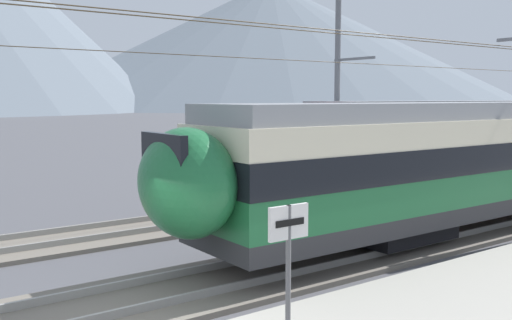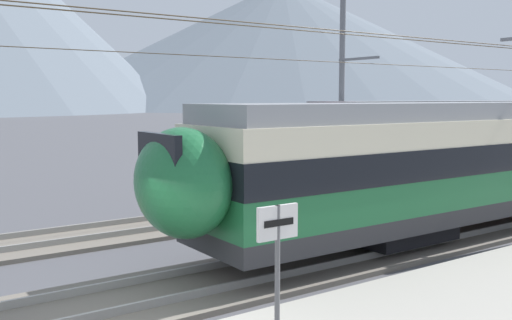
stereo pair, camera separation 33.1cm
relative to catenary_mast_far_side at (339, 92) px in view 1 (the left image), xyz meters
name	(u,v)px [view 1 (the left image)]	position (x,y,z in m)	size (l,w,h in m)	color
track_near	(87,312)	(-13.45, -7.37, -4.14)	(120.00, 3.00, 0.28)	#6B6359
track_far	(12,248)	(-13.45, -1.75, -4.14)	(120.00, 3.00, 0.28)	#6B6359
catenary_mast_far_side	(339,92)	(0.00, 0.00, 0.00)	(47.81, 2.19, 8.16)	slate
platform_sign	(288,244)	(-11.72, -11.10, -2.33)	(0.70, 0.08, 2.14)	#59595B
mountain_right_ridge	(271,45)	(136.06, 183.35, 22.55)	(213.33, 213.33, 53.51)	slate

